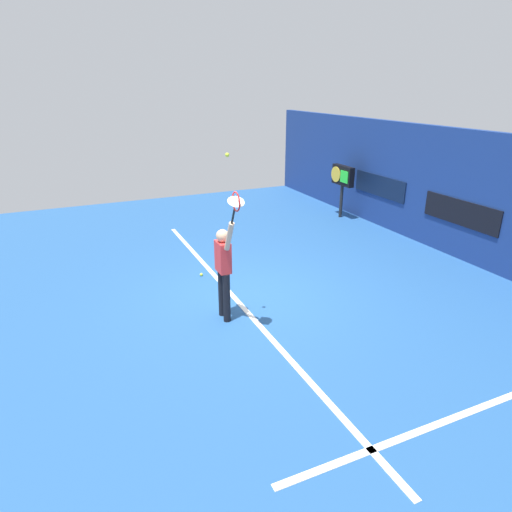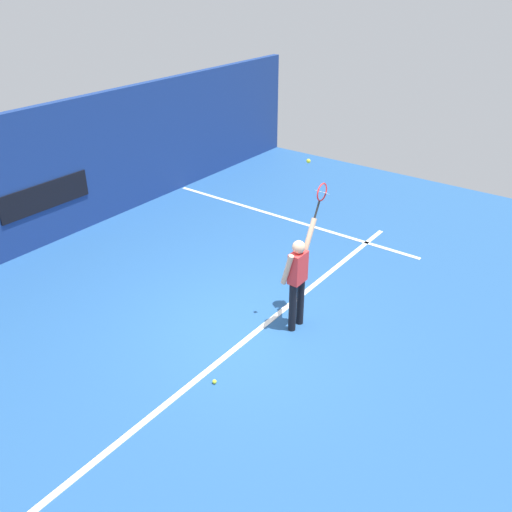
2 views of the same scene
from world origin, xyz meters
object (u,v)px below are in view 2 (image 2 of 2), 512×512
spare_ball (214,382)px  tennis_ball (308,161)px  tennis_racket (321,194)px  tennis_player (298,277)px

spare_ball → tennis_ball: bearing=-3.9°
tennis_racket → tennis_ball: size_ratio=9.07×
tennis_ball → spare_ball: bearing=176.1°
tennis_racket → spare_ball: size_ratio=9.07×
tennis_racket → tennis_ball: tennis_ball is taller
tennis_player → tennis_ball: (0.23, 0.03, 1.96)m
tennis_racket → spare_ball: (-2.63, 0.18, -2.26)m
tennis_ball → tennis_player: bearing=-172.5°
tennis_ball → spare_ball: size_ratio=1.00×
tennis_player → tennis_racket: bearing=-0.4°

